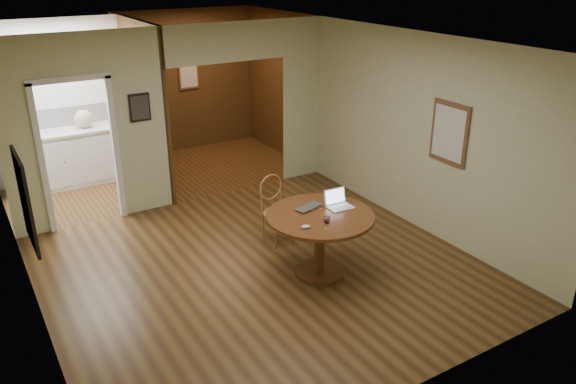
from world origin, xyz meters
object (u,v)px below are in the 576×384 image
dining_table (320,230)px  open_laptop (338,202)px  closed_laptop (312,209)px  chair (275,205)px

dining_table → open_laptop: size_ratio=4.22×
open_laptop → closed_laptop: (-0.32, 0.08, -0.04)m
open_laptop → dining_table: bearing=-162.3°
dining_table → chair: chair is taller
open_laptop → closed_laptop: size_ratio=0.83×
dining_table → chair: 1.03m
closed_laptop → open_laptop: bearing=-29.5°
dining_table → closed_laptop: bearing=92.2°
chair → closed_laptop: chair is taller
chair → open_laptop: 1.06m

